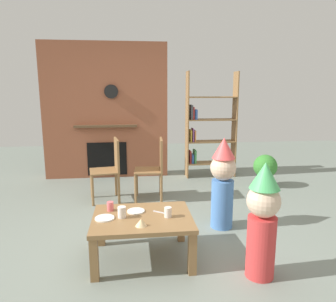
{
  "coord_description": "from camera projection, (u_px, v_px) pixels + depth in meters",
  "views": [
    {
      "loc": [
        -0.26,
        -3.16,
        1.59
      ],
      "look_at": [
        0.15,
        0.4,
        0.89
      ],
      "focal_mm": 33.67,
      "sensor_mm": 36.0,
      "label": 1
    }
  ],
  "objects": [
    {
      "name": "child_with_cone_hat",
      "position": [
        263.0,
        218.0,
        2.63
      ],
      "size": [
        0.28,
        0.28,
        1.01
      ],
      "rotation": [
        0.0,
        0.0,
        2.75
      ],
      "color": "#D13838",
      "rests_on": "ground_plane"
    },
    {
      "name": "paper_plate_rear",
      "position": [
        105.0,
        218.0,
        2.88
      ],
      "size": [
        0.18,
        0.18,
        0.01
      ],
      "primitive_type": "cylinder",
      "color": "white",
      "rests_on": "coffee_table"
    },
    {
      "name": "paper_cup_center",
      "position": [
        110.0,
        206.0,
        3.07
      ],
      "size": [
        0.06,
        0.06,
        0.09
      ],
      "primitive_type": "cylinder",
      "color": "#E5666B",
      "rests_on": "coffee_table"
    },
    {
      "name": "paper_cup_near_left",
      "position": [
        122.0,
        212.0,
        2.9
      ],
      "size": [
        0.08,
        0.08,
        0.11
      ],
      "primitive_type": "cylinder",
      "color": "silver",
      "rests_on": "coffee_table"
    },
    {
      "name": "bookshelf",
      "position": [
        207.0,
        129.0,
        5.71
      ],
      "size": [
        0.9,
        0.28,
        1.9
      ],
      "color": "olive",
      "rests_on": "ground_plane"
    },
    {
      "name": "child_in_pink",
      "position": [
        223.0,
        181.0,
        3.6
      ],
      "size": [
        0.29,
        0.29,
        1.06
      ],
      "rotation": [
        0.0,
        0.0,
        -2.58
      ],
      "color": "#4C7FC6",
      "rests_on": "ground_plane"
    },
    {
      "name": "birthday_cake_slice",
      "position": [
        141.0,
        222.0,
        2.73
      ],
      "size": [
        0.1,
        0.1,
        0.06
      ],
      "primitive_type": "cone",
      "color": "#EAC68C",
      "rests_on": "coffee_table"
    },
    {
      "name": "ground_plane",
      "position": [
        159.0,
        238.0,
        3.42
      ],
      "size": [
        12.0,
        12.0,
        0.0
      ],
      "primitive_type": "plane",
      "color": "gray"
    },
    {
      "name": "coffee_table",
      "position": [
        142.0,
        223.0,
        2.95
      ],
      "size": [
        0.92,
        0.72,
        0.42
      ],
      "color": "olive",
      "rests_on": "ground_plane"
    },
    {
      "name": "potted_plant_tall",
      "position": [
        265.0,
        169.0,
        5.18
      ],
      "size": [
        0.38,
        0.38,
        0.54
      ],
      "color": "#4C5660",
      "rests_on": "ground_plane"
    },
    {
      "name": "table_fork",
      "position": [
        160.0,
        212.0,
        3.03
      ],
      "size": [
        0.13,
        0.1,
        0.01
      ],
      "primitive_type": "cube",
      "rotation": [
        0.0,
        0.0,
        2.53
      ],
      "color": "silver",
      "rests_on": "coffee_table"
    },
    {
      "name": "paper_cup_near_right",
      "position": [
        168.0,
        212.0,
        2.91
      ],
      "size": [
        0.07,
        0.07,
        0.09
      ],
      "primitive_type": "cylinder",
      "color": "silver",
      "rests_on": "coffee_table"
    },
    {
      "name": "dining_chair_left",
      "position": [
        111.0,
        166.0,
        4.51
      ],
      "size": [
        0.46,
        0.46,
        0.9
      ],
      "rotation": [
        0.0,
        0.0,
        3.3
      ],
      "color": "olive",
      "rests_on": "ground_plane"
    },
    {
      "name": "dining_chair_middle",
      "position": [
        155.0,
        166.0,
        4.53
      ],
      "size": [
        0.42,
        0.42,
        0.9
      ],
      "rotation": [
        0.0,
        0.0,
        3.08
      ],
      "color": "olive",
      "rests_on": "ground_plane"
    },
    {
      "name": "paper_plate_front",
      "position": [
        136.0,
        211.0,
        3.05
      ],
      "size": [
        0.17,
        0.17,
        0.01
      ],
      "primitive_type": "cylinder",
      "color": "white",
      "rests_on": "coffee_table"
    },
    {
      "name": "brick_fireplace_feature",
      "position": [
        106.0,
        112.0,
        5.64
      ],
      "size": [
        2.2,
        0.28,
        2.4
      ],
      "color": "#935138",
      "rests_on": "ground_plane"
    }
  ]
}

